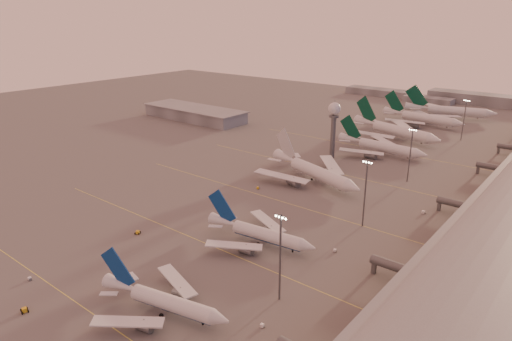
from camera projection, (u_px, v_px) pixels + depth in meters
The scene contains 26 objects.
ground at pixel (143, 236), 156.63m from camera, with size 700.00×700.00×0.00m, color #545252.
taxiway_markings at pixel (305, 207), 180.07m from camera, with size 180.00×185.25×0.02m.
hangar at pixel (194, 113), 329.45m from camera, with size 82.00×27.00×8.50m.
radar_tower at pixel (334, 119), 235.18m from camera, with size 6.40×6.40×31.10m.
mast_a at pixel (280, 254), 117.76m from camera, with size 3.60×0.56×25.00m.
mast_b at pixel (365, 190), 160.03m from camera, with size 3.60×0.56×25.00m.
mast_c at pixel (410, 153), 203.49m from camera, with size 3.60×0.56×25.00m.
mast_d at pixel (464, 118), 270.93m from camera, with size 3.60×0.56×25.00m.
distant_horizon at pixel (449, 98), 393.19m from camera, with size 165.00×37.50×9.00m.
narrowbody_near at pixel (164, 303), 115.44m from camera, with size 38.49×30.41×15.22m.
narrowbody_mid at pixel (260, 235), 150.47m from camera, with size 41.05×32.60×16.06m.
widebody_white at pixel (314, 174), 206.74m from camera, with size 56.00×44.17×20.40m.
greentail_a at pixel (381, 149), 246.51m from camera, with size 52.24×42.08×18.97m.
greentail_b at pixel (395, 133), 276.77m from camera, with size 61.84×49.27×23.02m.
greentail_c at pixel (422, 120), 311.69m from camera, with size 58.48×46.98×21.28m.
greentail_d at pixel (450, 113), 332.07m from camera, with size 62.08×49.48×23.08m.
gsv_truck_a at pixel (30, 278), 130.39m from camera, with size 4.98×2.13×1.96m.
gsv_tug_near at pixel (25, 310), 116.73m from camera, with size 3.32×4.45×1.13m.
gsv_catering_a at pixel (263, 321), 110.67m from camera, with size 4.61×2.69×3.55m.
gsv_tug_mid at pixel (138, 233), 158.23m from camera, with size 3.74×4.36×1.07m.
gsv_truck_b at pixel (336, 249), 146.09m from camera, with size 5.08×3.18×1.93m.
gsv_truck_c at pixel (259, 187), 198.64m from camera, with size 4.68×5.03×2.05m.
gsv_catering_b at pixel (424, 208), 173.70m from camera, with size 5.39×2.71×4.34m.
gsv_tug_far at pixel (319, 171), 219.59m from camera, with size 3.79×3.47×0.93m.
gsv_truck_d at pixel (285, 142), 267.08m from camera, with size 2.02×5.19×2.09m.
gsv_tug_hangar at pixel (418, 152), 249.71m from camera, with size 3.57×2.21×1.00m.
Camera 1 is at (118.55, -85.14, 72.54)m, focal length 32.00 mm.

